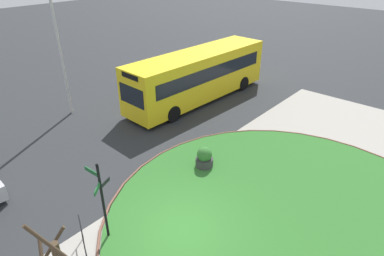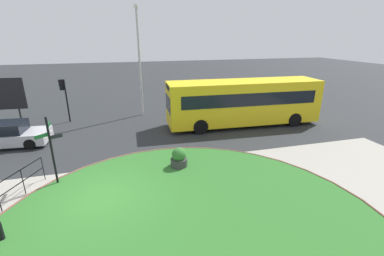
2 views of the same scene
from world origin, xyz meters
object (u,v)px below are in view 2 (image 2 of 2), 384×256
Objects in this scene: bus_yellow at (243,102)px; planter_kerbside at (179,159)px; car_near_lane at (10,135)px; traffic_light_near at (63,91)px; bollard_foreground at (0,231)px; signpost_directional at (51,147)px; lamppost_tall at (139,59)px.

bus_yellow reaches higher than planter_kerbside.
car_near_lane is 5.13m from traffic_light_near.
bollard_foreground is 7.41m from planter_kerbside.
signpost_directional is at bearing -178.80° from planter_kerbside.
bus_yellow is 2.61× the size of car_near_lane.
bus_yellow reaches higher than signpost_directional.
bus_yellow is 10.33× the size of planter_kerbside.
lamppost_tall is 10.81m from planter_kerbside.
lamppost_tall reaches higher than car_near_lane.
car_near_lane is at bearing 71.96° from traffic_light_near.
bus_yellow reaches higher than traffic_light_near.
bollard_foreground is at bearing 103.12° from traffic_light_near.
bus_yellow is (11.51, 5.52, -0.07)m from signpost_directional.
traffic_light_near is (2.49, 4.14, 1.71)m from car_near_lane.
lamppost_tall is at bearing -162.34° from traffic_light_near.
traffic_light_near is at bearing -175.37° from lamppost_tall.
bus_yellow is at bearing 174.83° from traffic_light_near.
signpost_directional is 4.02× the size of bollard_foreground.
car_near_lane is at bearing 149.25° from planter_kerbside.
traffic_light_near is at bearing -15.76° from bus_yellow.
planter_kerbside is at bearing 1.20° from signpost_directional.
planter_kerbside is (-5.98, -5.41, -1.25)m from bus_yellow.
traffic_light_near is 0.38× the size of lamppost_tall.
traffic_light_near is (-1.05, 9.65, 0.57)m from signpost_directional.
bollard_foreground is at bearing 37.64° from bus_yellow.
signpost_directional is 5.69m from planter_kerbside.
planter_kerbside reaches higher than bollard_foreground.
signpost_directional is 0.28× the size of bus_yellow.
signpost_directional is at bearing 72.77° from bollard_foreground.
traffic_light_near is 6.11m from lamppost_tall.
planter_kerbside is at bearing 44.57° from bus_yellow.
lamppost_tall is at bearing 67.06° from bollard_foreground.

